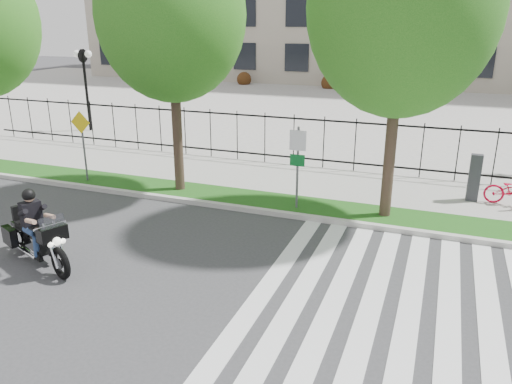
% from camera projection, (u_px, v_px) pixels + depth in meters
% --- Properties ---
extents(ground, '(120.00, 120.00, 0.00)m').
position_uv_depth(ground, '(180.00, 270.00, 11.73)').
color(ground, '#353538').
rests_on(ground, ground).
extents(curb, '(60.00, 0.20, 0.15)m').
position_uv_depth(curb, '(245.00, 209.00, 15.33)').
color(curb, '#B1AFA6').
rests_on(curb, ground).
extents(grass_verge, '(60.00, 1.50, 0.15)m').
position_uv_depth(grass_verge, '(255.00, 200.00, 16.09)').
color(grass_verge, '#174C13').
rests_on(grass_verge, ground).
extents(sidewalk, '(60.00, 3.50, 0.15)m').
position_uv_depth(sidewalk, '(279.00, 179.00, 18.30)').
color(sidewalk, gray).
rests_on(sidewalk, ground).
extents(plaza, '(80.00, 34.00, 0.10)m').
position_uv_depth(plaza, '(360.00, 107.00, 33.82)').
color(plaza, gray).
rests_on(plaza, ground).
extents(crosswalk_stripes, '(5.70, 8.00, 0.01)m').
position_uv_depth(crosswalk_stripes, '(390.00, 309.00, 10.11)').
color(crosswalk_stripes, silver).
rests_on(crosswalk_stripes, ground).
extents(iron_fence, '(30.00, 0.06, 2.00)m').
position_uv_depth(iron_fence, '(294.00, 140.00, 19.50)').
color(iron_fence, black).
rests_on(iron_fence, sidewalk).
extents(lamp_post_left, '(1.06, 0.70, 4.25)m').
position_uv_depth(lamp_post_left, '(84.00, 70.00, 25.34)').
color(lamp_post_left, black).
rests_on(lamp_post_left, ground).
extents(street_tree_1, '(4.62, 4.62, 8.24)m').
position_uv_depth(street_tree_1, '(171.00, 15.00, 15.17)').
color(street_tree_1, '#36261D').
rests_on(street_tree_1, grass_verge).
extents(street_tree_2, '(4.98, 4.98, 8.61)m').
position_uv_depth(street_tree_2, '(403.00, 7.00, 12.83)').
color(street_tree_2, '#36261D').
rests_on(street_tree_2, grass_verge).
extents(sign_pole_regulatory, '(0.50, 0.09, 2.50)m').
position_uv_depth(sign_pole_regulatory, '(298.00, 157.00, 14.72)').
color(sign_pole_regulatory, '#59595B').
rests_on(sign_pole_regulatory, grass_verge).
extents(sign_pole_warning, '(0.78, 0.09, 2.49)m').
position_uv_depth(sign_pole_warning, '(82.00, 137.00, 17.34)').
color(sign_pole_warning, '#59595B').
rests_on(sign_pole_warning, grass_verge).
extents(motorcycle_rider, '(2.73, 1.52, 2.24)m').
position_uv_depth(motorcycle_rider, '(37.00, 235.00, 11.81)').
color(motorcycle_rider, black).
rests_on(motorcycle_rider, ground).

